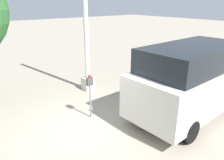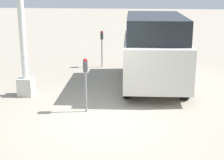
# 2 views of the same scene
# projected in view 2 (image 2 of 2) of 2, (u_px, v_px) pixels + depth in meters

# --- Properties ---
(ground_plane) EXTENTS (80.00, 80.00, 0.00)m
(ground_plane) POSITION_uv_depth(u_px,v_px,m) (97.00, 122.00, 8.46)
(ground_plane) COLOR gray
(parking_meter_near) EXTENTS (0.21, 0.13, 1.45)m
(parking_meter_near) POSITION_uv_depth(u_px,v_px,m) (86.00, 73.00, 8.87)
(parking_meter_near) COLOR gray
(parking_meter_near) RESTS_ON ground
(parking_meter_far) EXTENTS (0.21, 0.13, 1.49)m
(parking_meter_far) POSITION_uv_depth(u_px,v_px,m) (102.00, 40.00, 13.78)
(parking_meter_far) COLOR gray
(parking_meter_far) RESTS_ON ground
(lamp_post) EXTENTS (0.44, 0.44, 6.72)m
(lamp_post) POSITION_uv_depth(u_px,v_px,m) (21.00, 12.00, 9.82)
(lamp_post) COLOR beige
(lamp_post) RESTS_ON ground
(parked_van) EXTENTS (4.62, 2.13, 2.33)m
(parked_van) POSITION_uv_depth(u_px,v_px,m) (154.00, 49.00, 11.23)
(parked_van) COLOR beige
(parked_van) RESTS_ON ground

